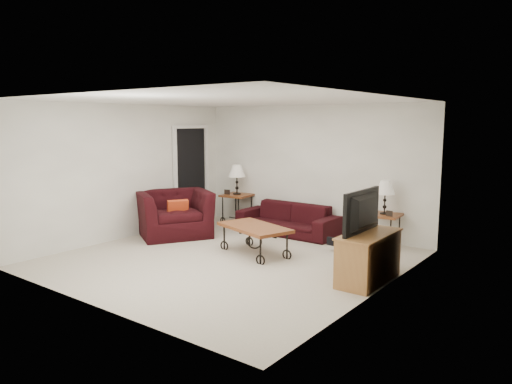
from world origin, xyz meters
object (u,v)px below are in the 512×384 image
side_table_left (237,209)px  coffee_table (254,240)px  television (369,212)px  lamp_left (237,180)px  lamp_right (385,197)px  side_table_right (384,230)px  tv_stand (369,257)px  sofa (287,219)px  armchair (174,214)px  backpack (336,238)px

side_table_left → coffee_table: side_table_left is taller
side_table_left → television: 4.35m
coffee_table → television: (2.07, -0.17, 0.73)m
coffee_table → lamp_left: bearing=135.9°
television → lamp_left: bearing=-116.3°
lamp_right → coffee_table: (-1.52, -1.73, -0.64)m
side_table_right → tv_stand: (0.57, -1.90, 0.05)m
sofa → armchair: size_ratio=1.52×
side_table_right → lamp_right: bearing=0.0°
side_table_right → lamp_left: 3.37m
backpack → television: bearing=-42.2°
side_table_right → television: television is taller
armchair → side_table_left: bearing=22.6°
side_table_right → lamp_right: lamp_right is taller
lamp_left → armchair: (-0.23, -1.62, -0.52)m
coffee_table → armchair: size_ratio=0.96×
side_table_right → armchair: (-3.54, -1.62, 0.14)m
armchair → lamp_right: bearing=-34.7°
coffee_table → backpack: size_ratio=2.95×
television → side_table_left: bearing=-116.3°
side_table_left → armchair: (-0.23, -1.62, 0.12)m
lamp_left → lamp_right: 3.31m
lamp_right → tv_stand: (0.57, -1.90, -0.54)m
sofa → side_table_left: size_ratio=3.18×
side_table_right → tv_stand: tv_stand is taller
coffee_table → sofa: bearing=103.4°
backpack → tv_stand: bearing=-41.6°
backpack → armchair: bearing=-157.8°
lamp_right → television: size_ratio=0.58×
armchair → television: (4.08, -0.29, 0.54)m
lamp_right → armchair: (-3.54, -1.62, -0.45)m
coffee_table → tv_stand: bearing=-4.8°
tv_stand → side_table_right: bearing=106.6°
lamp_right → tv_stand: bearing=-73.4°
lamp_left → coffee_table: lamp_left is taller
armchair → tv_stand: 4.12m
side_table_left → tv_stand: 4.32m
sofa → television: 3.06m
coffee_table → tv_stand: tv_stand is taller
lamp_left → armchair: size_ratio=0.48×
backpack → sofa: bearing=163.9°
side_table_left → lamp_right: size_ratio=1.08×
sofa → side_table_right: sofa is taller
side_table_left → tv_stand: tv_stand is taller
lamp_left → coffee_table: size_ratio=0.50×
sofa → backpack: size_ratio=4.67×
coffee_table → side_table_left: bearing=135.9°
lamp_left → lamp_right: size_ratio=1.08×
tv_stand → armchair: bearing=176.0°
lamp_left → armchair: 1.71m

